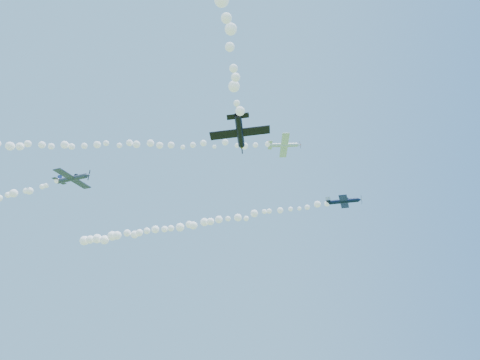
{
  "coord_description": "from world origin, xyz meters",
  "views": [
    {
      "loc": [
        6.15,
        -71.75,
        2.0
      ],
      "look_at": [
        5.82,
        -7.72,
        44.95
      ],
      "focal_mm": 30.0,
      "sensor_mm": 36.0,
      "label": 1
    }
  ],
  "objects_px": {
    "plane_white": "(284,145)",
    "plane_grey": "(73,178)",
    "plane_black": "(240,132)",
    "plane_navy": "(344,201)"
  },
  "relations": [
    {
      "from": "plane_navy",
      "to": "plane_black",
      "type": "height_order",
      "value": "plane_navy"
    },
    {
      "from": "plane_white",
      "to": "plane_grey",
      "type": "bearing_deg",
      "value": -178.38
    },
    {
      "from": "plane_white",
      "to": "plane_grey",
      "type": "relative_size",
      "value": 0.87
    },
    {
      "from": "plane_grey",
      "to": "plane_black",
      "type": "xyz_separation_m",
      "value": [
        31.51,
        -19.55,
        -5.52
      ]
    },
    {
      "from": "plane_black",
      "to": "plane_grey",
      "type": "bearing_deg",
      "value": 62.23
    },
    {
      "from": "plane_navy",
      "to": "plane_black",
      "type": "relative_size",
      "value": 1.0
    },
    {
      "from": "plane_white",
      "to": "plane_black",
      "type": "xyz_separation_m",
      "value": [
        -8.92,
        -21.29,
        -14.77
      ]
    },
    {
      "from": "plane_grey",
      "to": "plane_navy",
      "type": "bearing_deg",
      "value": 36.53
    },
    {
      "from": "plane_white",
      "to": "plane_navy",
      "type": "distance_m",
      "value": 20.4
    },
    {
      "from": "plane_grey",
      "to": "plane_black",
      "type": "height_order",
      "value": "plane_grey"
    }
  ]
}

